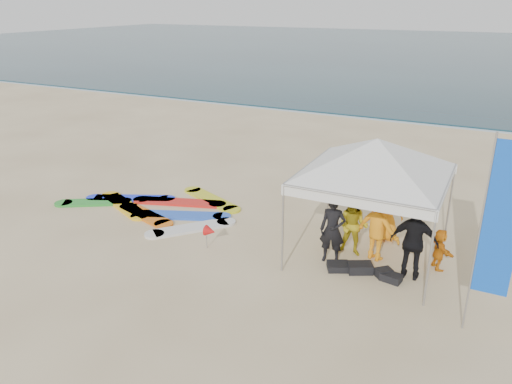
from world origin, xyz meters
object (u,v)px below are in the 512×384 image
object	(u,v)px
person_orange_b	(387,209)
person_seated	(440,249)
canopy_tent	(378,139)
feather_flag	(500,223)
person_orange_a	(378,226)
surfboard_spread	(158,208)
person_black_b	(414,242)
person_black_a	(333,230)
marker_pennant	(210,231)
person_yellow	(353,226)

from	to	relation	value
person_orange_b	person_seated	world-z (taller)	person_orange_b
canopy_tent	feather_flag	size ratio (longest dim) A/B	1.17
person_orange_a	surfboard_spread	distance (m)	6.75
person_black_b	feather_flag	size ratio (longest dim) A/B	0.46
person_orange_b	canopy_tent	world-z (taller)	canopy_tent
person_black_b	person_orange_b	world-z (taller)	person_black_b
person_black_a	person_seated	xyz separation A→B (m)	(2.37, 0.79, -0.33)
canopy_tent	marker_pennant	size ratio (longest dim) A/B	7.15
person_black_b	person_seated	size ratio (longest dim) A/B	1.80
person_orange_b	surfboard_spread	size ratio (longest dim) A/B	0.31
person_seated	marker_pennant	world-z (taller)	person_seated
person_black_a	feather_flag	distance (m)	4.00
person_black_b	feather_flag	bearing A→B (deg)	134.79
feather_flag	surfboard_spread	world-z (taller)	feather_flag
person_yellow	surfboard_spread	xyz separation A→B (m)	(-6.09, 0.19, -0.74)
person_seated	marker_pennant	size ratio (longest dim) A/B	1.58
person_orange_b	marker_pennant	size ratio (longest dim) A/B	2.72
person_black_a	person_seated	world-z (taller)	person_black_a
person_seated	surfboard_spread	xyz separation A→B (m)	(-8.12, -0.03, -0.47)
surfboard_spread	marker_pennant	bearing A→B (deg)	-28.62
feather_flag	marker_pennant	bearing A→B (deg)	174.26
person_black_a	person_seated	distance (m)	2.52
person_black_a	person_seated	bearing A→B (deg)	11.62
person_yellow	feather_flag	xyz separation A→B (m)	(3.10, -1.98, 1.53)
person_black_b	marker_pennant	distance (m)	4.91
person_orange_a	person_black_b	bearing A→B (deg)	166.68
surfboard_spread	person_seated	bearing A→B (deg)	0.23
person_orange_b	person_black_a	bearing A→B (deg)	59.36
person_yellow	person_orange_b	xyz separation A→B (m)	(0.54, 1.23, 0.09)
person_yellow	surfboard_spread	world-z (taller)	person_yellow
person_seated	canopy_tent	size ratio (longest dim) A/B	0.22
marker_pennant	person_orange_b	bearing A→B (deg)	33.88
person_yellow	person_black_b	size ratio (longest dim) A/B	0.86
person_yellow	person_seated	distance (m)	2.06
canopy_tent	person_orange_a	bearing A→B (deg)	-9.20
person_seated	feather_flag	size ratio (longest dim) A/B	0.26
person_black_a	person_yellow	size ratio (longest dim) A/B	1.08
person_seated	canopy_tent	bearing A→B (deg)	64.18
person_black_b	canopy_tent	world-z (taller)	canopy_tent
canopy_tent	surfboard_spread	size ratio (longest dim) A/B	0.82
person_black_a	person_black_b	distance (m)	1.88
person_black_a	person_orange_b	distance (m)	2.00
person_black_a	canopy_tent	size ratio (longest dim) A/B	0.37
feather_flag	person_seated	bearing A→B (deg)	115.89
person_black_a	canopy_tent	xyz separation A→B (m)	(0.73, 0.65, 2.16)
person_black_a	person_yellow	bearing A→B (deg)	51.87
person_yellow	surfboard_spread	bearing A→B (deg)	175.58
feather_flag	surfboard_spread	size ratio (longest dim) A/B	0.70
person_orange_a	surfboard_spread	xyz separation A→B (m)	(-6.69, 0.14, -0.84)
person_orange_a	surfboard_spread	size ratio (longest dim) A/B	0.31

